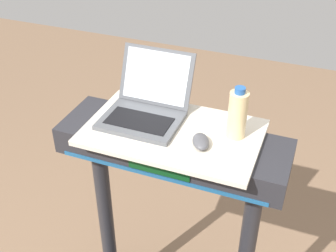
# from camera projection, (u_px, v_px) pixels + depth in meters

# --- Properties ---
(desk_board) EXTENTS (0.66, 0.41, 0.02)m
(desk_board) POSITION_uv_depth(u_px,v_px,m) (173.00, 132.00, 1.64)
(desk_board) COLOR beige
(desk_board) RESTS_ON treadmill_base
(laptop) EXTENTS (0.30, 0.32, 0.23)m
(laptop) POSITION_uv_depth(u_px,v_px,m) (146.00, 106.00, 1.69)
(laptop) COLOR #515459
(laptop) RESTS_ON desk_board
(computer_mouse) EXTENTS (0.10, 0.12, 0.03)m
(computer_mouse) POSITION_uv_depth(u_px,v_px,m) (201.00, 141.00, 1.54)
(computer_mouse) COLOR #4C4C51
(computer_mouse) RESTS_ON desk_board
(water_bottle) EXTENTS (0.07, 0.07, 0.20)m
(water_bottle) POSITION_uv_depth(u_px,v_px,m) (238.00, 114.00, 1.55)
(water_bottle) COLOR beige
(water_bottle) RESTS_ON desk_board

